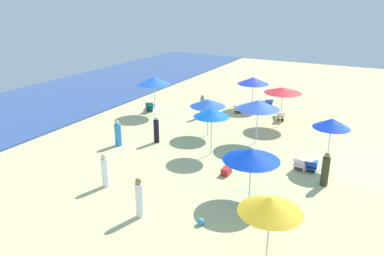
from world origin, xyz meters
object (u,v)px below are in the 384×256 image
(umbrella_1, at_px, (258,105))
(beachgoer_1, at_px, (325,170))
(lounge_chair_4_0, at_px, (310,165))
(lounge_chair_6_0, at_px, (280,116))
(lounge_chair_2_1, at_px, (267,104))
(umbrella_2, at_px, (253,81))
(umbrella_0, at_px, (271,205))
(umbrella_7, at_px, (208,103))
(beachgoer_0, at_px, (156,130))
(beachgoer_2, at_px, (118,134))
(cooler_box_0, at_px, (226,171))
(umbrella_8, at_px, (212,113))
(beach_ball_1, at_px, (200,221))
(umbrella_3, at_px, (154,81))
(lounge_chair_4_1, at_px, (303,163))
(beachgoer_5, at_px, (105,171))
(beachgoer_4, at_px, (202,107))
(lounge_chair_2_0, at_px, (238,109))
(umbrella_5, at_px, (251,155))
(lounge_chair_3_0, at_px, (150,107))
(umbrella_6, at_px, (283,90))
(umbrella_4, at_px, (332,123))

(umbrella_1, height_order, beachgoer_1, umbrella_1)
(lounge_chair_4_0, relative_size, lounge_chair_6_0, 0.85)
(lounge_chair_2_1, distance_m, lounge_chair_6_0, 3.04)
(umbrella_2, distance_m, lounge_chair_2_1, 2.27)
(umbrella_0, bearing_deg, lounge_chair_4_0, 1.13)
(umbrella_1, bearing_deg, umbrella_7, 92.52)
(beachgoer_0, distance_m, beachgoer_2, 2.22)
(umbrella_0, height_order, umbrella_2, umbrella_0)
(lounge_chair_2_1, bearing_deg, cooler_box_0, 68.05)
(umbrella_8, xyz_separation_m, beach_ball_1, (-6.25, -2.51, -2.23))
(beachgoer_0, bearing_deg, umbrella_8, 50.64)
(umbrella_7, bearing_deg, umbrella_0, -145.10)
(umbrella_3, height_order, lounge_chair_4_1, umbrella_3)
(umbrella_1, bearing_deg, beachgoer_5, 152.57)
(lounge_chair_2_1, xyz_separation_m, umbrella_8, (-10.33, -0.03, 2.08))
(beachgoer_1, xyz_separation_m, beachgoer_2, (-0.59, 11.40, -0.07))
(umbrella_2, bearing_deg, lounge_chair_6_0, -122.94)
(lounge_chair_2_1, relative_size, beachgoer_1, 1.00)
(beachgoer_4, bearing_deg, lounge_chair_4_0, -71.63)
(umbrella_2, height_order, lounge_chair_2_1, umbrella_2)
(lounge_chair_2_0, height_order, beachgoer_1, beachgoer_1)
(umbrella_1, xyz_separation_m, lounge_chair_4_1, (-2.18, -3.22, -2.09))
(beachgoer_0, xyz_separation_m, beachgoer_4, (5.61, -0.23, 0.03))
(lounge_chair_2_0, xyz_separation_m, beachgoer_1, (-8.83, -7.63, 0.51))
(beachgoer_5, bearing_deg, beach_ball_1, 47.37)
(umbrella_3, height_order, beachgoer_0, umbrella_3)
(umbrella_2, distance_m, beachgoer_5, 15.26)
(lounge_chair_4_0, xyz_separation_m, umbrella_8, (-0.57, 5.22, 2.12))
(lounge_chair_2_1, xyz_separation_m, cooler_box_0, (-12.24, -1.75, -0.11))
(umbrella_0, relative_size, umbrella_5, 1.03)
(lounge_chair_3_0, distance_m, umbrella_5, 14.33)
(umbrella_5, height_order, beachgoer_4, umbrella_5)
(lounge_chair_3_0, relative_size, umbrella_8, 0.55)
(umbrella_3, distance_m, umbrella_6, 9.06)
(beachgoer_1, distance_m, beachgoer_4, 11.44)
(umbrella_1, distance_m, beachgoer_5, 9.50)
(umbrella_7, relative_size, cooler_box_0, 3.99)
(lounge_chair_6_0, bearing_deg, beachgoer_4, 0.95)
(umbrella_4, height_order, beach_ball_1, umbrella_4)
(umbrella_0, xyz_separation_m, umbrella_1, (9.95, 3.72, 0.16))
(cooler_box_0, bearing_deg, lounge_chair_6_0, 0.55)
(beachgoer_1, bearing_deg, umbrella_6, -21.37)
(umbrella_1, bearing_deg, beachgoer_2, 120.59)
(lounge_chair_2_0, bearing_deg, lounge_chair_3_0, 10.30)
(lounge_chair_3_0, bearing_deg, beachgoer_4, 156.09)
(beachgoer_4, relative_size, beach_ball_1, 5.89)
(umbrella_0, bearing_deg, cooler_box_0, 34.49)
(beachgoer_1, bearing_deg, lounge_chair_2_1, -21.50)
(umbrella_1, bearing_deg, lounge_chair_3_0, 74.55)
(umbrella_3, bearing_deg, lounge_chair_3_0, 55.44)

